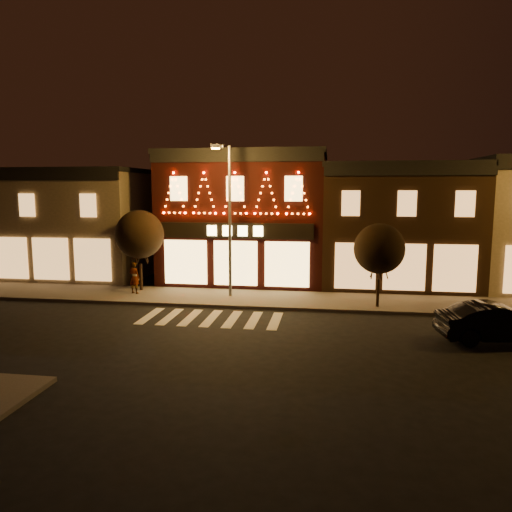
# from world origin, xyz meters

# --- Properties ---
(ground) EXTENTS (120.00, 120.00, 0.00)m
(ground) POSITION_xyz_m (0.00, 0.00, 0.00)
(ground) COLOR black
(ground) RESTS_ON ground
(sidewalk_far) EXTENTS (44.00, 4.00, 0.15)m
(sidewalk_far) POSITION_xyz_m (2.00, 8.00, 0.07)
(sidewalk_far) COLOR #47423D
(sidewalk_far) RESTS_ON ground
(building_left) EXTENTS (12.20, 8.28, 7.30)m
(building_left) POSITION_xyz_m (-13.00, 13.99, 3.66)
(building_left) COLOR #6A624B
(building_left) RESTS_ON ground
(building_pulp) EXTENTS (10.20, 8.34, 8.30)m
(building_pulp) POSITION_xyz_m (0.00, 13.98, 4.16)
(building_pulp) COLOR black
(building_pulp) RESTS_ON ground
(building_right_a) EXTENTS (9.20, 8.28, 7.50)m
(building_right_a) POSITION_xyz_m (9.50, 13.99, 3.76)
(building_right_a) COLOR #342112
(building_right_a) RESTS_ON ground
(streetlamp_mid) EXTENTS (0.73, 1.86, 8.11)m
(streetlamp_mid) POSITION_xyz_m (-0.01, 7.97, 4.91)
(streetlamp_mid) COLOR #59595E
(streetlamp_mid) RESTS_ON sidewalk_far
(tree_left) EXTENTS (2.77, 2.77, 4.64)m
(tree_left) POSITION_xyz_m (-5.41, 8.98, 3.39)
(tree_left) COLOR black
(tree_left) RESTS_ON sidewalk_far
(tree_right) EXTENTS (2.49, 2.49, 4.17)m
(tree_right) POSITION_xyz_m (7.82, 6.91, 3.07)
(tree_right) COLOR black
(tree_right) RESTS_ON sidewalk_far
(dark_sedan) EXTENTS (4.82, 2.28, 1.53)m
(dark_sedan) POSITION_xyz_m (12.04, 2.35, 0.76)
(dark_sedan) COLOR black
(dark_sedan) RESTS_ON ground
(pedestrian) EXTENTS (0.76, 0.61, 1.79)m
(pedestrian) POSITION_xyz_m (-5.42, 8.02, 1.05)
(pedestrian) COLOR gray
(pedestrian) RESTS_ON sidewalk_far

